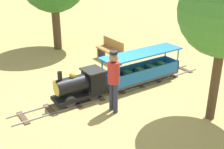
# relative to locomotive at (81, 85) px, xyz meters

# --- Properties ---
(ground_plane) EXTENTS (60.00, 60.00, 0.00)m
(ground_plane) POSITION_rel_locomotive_xyz_m (0.00, -0.89, -0.49)
(ground_plane) COLOR #A38C51
(track) EXTENTS (0.67, 6.40, 0.04)m
(track) POSITION_rel_locomotive_xyz_m (0.00, -1.22, -0.47)
(track) COLOR gray
(track) RESTS_ON ground_plane
(locomotive) EXTENTS (0.63, 1.45, 0.97)m
(locomotive) POSITION_rel_locomotive_xyz_m (0.00, 0.00, 0.00)
(locomotive) COLOR black
(locomotive) RESTS_ON ground_plane
(passenger_car) EXTENTS (0.73, 2.70, 0.97)m
(passenger_car) POSITION_rel_locomotive_xyz_m (0.00, -2.12, -0.06)
(passenger_car) COLOR #3F3F3F
(passenger_car) RESTS_ON ground_plane
(conductor_person) EXTENTS (0.30, 0.30, 1.62)m
(conductor_person) POSITION_rel_locomotive_xyz_m (-0.94, -0.43, 0.47)
(conductor_person) COLOR #282D47
(conductor_person) RESTS_ON ground_plane
(park_bench) EXTENTS (1.30, 0.41, 0.82)m
(park_bench) POSITION_rel_locomotive_xyz_m (2.21, -2.44, -0.07)
(park_bench) COLOR olive
(park_bench) RESTS_ON ground_plane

